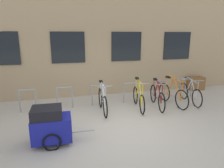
# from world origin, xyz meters

# --- Properties ---
(ground_plane) EXTENTS (42.00, 42.00, 0.00)m
(ground_plane) POSITION_xyz_m (0.00, 0.00, 0.00)
(ground_plane) COLOR #B2ADA0
(storefront_building) EXTENTS (28.00, 6.46, 6.69)m
(storefront_building) POSITION_xyz_m (0.00, 6.41, 3.35)
(storefront_building) COLOR tan
(storefront_building) RESTS_ON ground
(bike_rack) EXTENTS (6.55, 0.05, 0.78)m
(bike_rack) POSITION_xyz_m (0.34, 1.90, 0.47)
(bike_rack) COLOR gray
(bike_rack) RESTS_ON ground
(bicycle_orange) EXTENTS (0.44, 1.74, 1.11)m
(bicycle_orange) POSITION_xyz_m (2.36, 1.30, 0.39)
(bicycle_orange) COLOR black
(bicycle_orange) RESTS_ON ground
(bicycle_maroon) EXTENTS (0.48, 1.71, 0.98)m
(bicycle_maroon) POSITION_xyz_m (1.72, 1.25, 0.38)
(bicycle_maroon) COLOR black
(bicycle_maroon) RESTS_ON ground
(bicycle_yellow) EXTENTS (0.45, 1.67, 1.05)m
(bicycle_yellow) POSITION_xyz_m (1.02, 1.27, 0.38)
(bicycle_yellow) COLOR black
(bicycle_yellow) RESTS_ON ground
(bicycle_white) EXTENTS (0.44, 1.67, 1.01)m
(bicycle_white) POSITION_xyz_m (-0.26, 1.28, 0.38)
(bicycle_white) COLOR black
(bicycle_white) RESTS_ON ground
(bicycle_silver) EXTENTS (0.44, 1.65, 0.98)m
(bicycle_silver) POSITION_xyz_m (3.12, 1.32, 0.37)
(bicycle_silver) COLOR black
(bicycle_silver) RESTS_ON ground
(bike_trailer) EXTENTS (1.46, 0.71, 0.92)m
(bike_trailer) POSITION_xyz_m (-1.86, -0.39, 0.47)
(bike_trailer) COLOR navy
(bike_trailer) RESTS_ON ground
(planter_box) EXTENTS (0.70, 0.44, 0.60)m
(planter_box) POSITION_xyz_m (4.54, 2.85, 0.30)
(planter_box) COLOR brown
(planter_box) RESTS_ON ground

